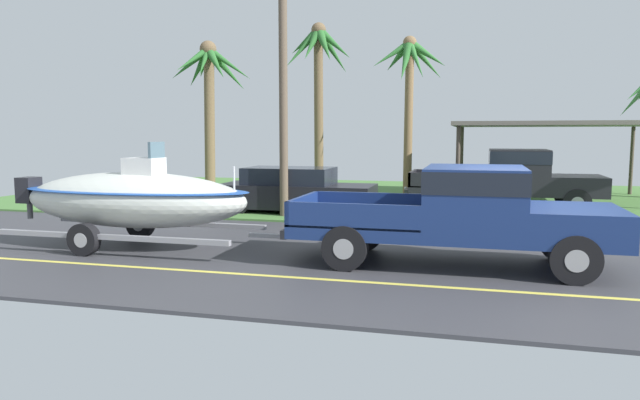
# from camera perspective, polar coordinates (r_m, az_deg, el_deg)

# --- Properties ---
(ground) EXTENTS (36.00, 22.00, 0.11)m
(ground) POSITION_cam_1_polar(r_m,az_deg,el_deg) (19.51, 17.42, -0.91)
(ground) COLOR #38383D
(pickup_truck_towing) EXTENTS (5.93, 2.13, 1.80)m
(pickup_truck_towing) POSITION_cam_1_polar(r_m,az_deg,el_deg) (10.91, 14.56, -0.99)
(pickup_truck_towing) COLOR navy
(pickup_truck_towing) RESTS_ON ground
(boat_on_trailer) EXTENTS (6.27, 2.25, 2.22)m
(boat_on_trailer) POSITION_cam_1_polar(r_m,az_deg,el_deg) (12.91, -17.61, 0.08)
(boat_on_trailer) COLOR gray
(boat_on_trailer) RESTS_ON ground
(parked_pickup_background) EXTENTS (5.99, 2.02, 1.90)m
(parked_pickup_background) POSITION_cam_1_polar(r_m,az_deg,el_deg) (19.23, 18.52, 2.14)
(parked_pickup_background) COLOR black
(parked_pickup_background) RESTS_ON ground
(parked_sedan_near) EXTENTS (4.62, 1.82, 1.38)m
(parked_sedan_near) POSITION_cam_1_polar(r_m,az_deg,el_deg) (17.69, -2.43, 0.87)
(parked_sedan_near) COLOR black
(parked_sedan_near) RESTS_ON ground
(carport_awning) EXTENTS (6.87, 5.32, 2.80)m
(carport_awning) POSITION_cam_1_polar(r_m,az_deg,el_deg) (22.70, 21.60, 6.72)
(carport_awning) COLOR #4C4238
(carport_awning) RESTS_ON ground
(palm_tree_near_right) EXTENTS (3.30, 3.18, 6.14)m
(palm_tree_near_right) POSITION_cam_1_polar(r_m,az_deg,el_deg) (24.87, -10.62, 11.31)
(palm_tree_near_right) COLOR brown
(palm_tree_near_right) RESTS_ON ground
(palm_tree_far_left) EXTENTS (2.94, 2.28, 6.79)m
(palm_tree_far_left) POSITION_cam_1_polar(r_m,az_deg,el_deg) (24.11, -0.08, 12.95)
(palm_tree_far_left) COLOR brown
(palm_tree_far_left) RESTS_ON ground
(palm_tree_far_right) EXTENTS (2.90, 2.75, 6.12)m
(palm_tree_far_right) POSITION_cam_1_polar(r_m,az_deg,el_deg) (23.43, 8.72, 11.96)
(palm_tree_far_right) COLOR brown
(palm_tree_far_right) RESTS_ON ground
(utility_pole) EXTENTS (0.24, 1.80, 8.14)m
(utility_pole) POSITION_cam_1_polar(r_m,az_deg,el_deg) (16.79, -3.59, 12.71)
(utility_pole) COLOR brown
(utility_pole) RESTS_ON ground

